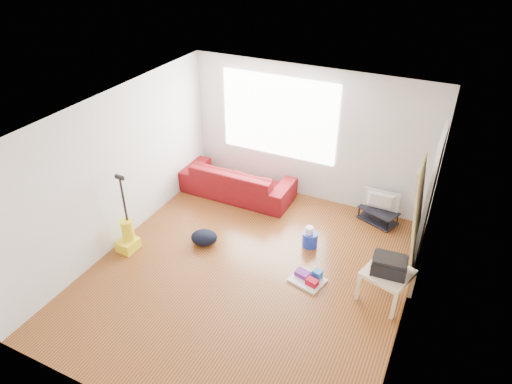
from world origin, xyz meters
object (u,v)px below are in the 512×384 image
at_px(side_table, 387,276).
at_px(vacuum, 128,236).
at_px(tv_stand, 378,215).
at_px(cleaning_tray, 309,278).
at_px(backpack, 205,243).
at_px(sofa, 238,194).
at_px(bucket, 309,245).

distance_m(side_table, vacuum, 4.01).
xyz_separation_m(tv_stand, vacuum, (-3.45, -2.49, 0.12)).
xyz_separation_m(tv_stand, side_table, (0.50, -1.82, 0.28)).
distance_m(cleaning_tray, vacuum, 2.94).
bearing_deg(side_table, backpack, -179.39).
relative_size(backpack, vacuum, 0.33).
bearing_deg(sofa, side_table, 153.61).
bearing_deg(cleaning_tray, vacuum, -169.61).
xyz_separation_m(side_table, bucket, (-1.34, 0.67, -0.41)).
bearing_deg(bucket, backpack, -156.21).
bearing_deg(sofa, bucket, 153.58).
bearing_deg(vacuum, sofa, 72.35).
xyz_separation_m(side_table, cleaning_tray, (-1.07, -0.14, -0.36)).
bearing_deg(vacuum, tv_stand, 38.45).
relative_size(tv_stand, side_table, 1.00).
relative_size(sofa, bucket, 8.59).
height_order(bucket, cleaning_tray, cleaning_tray).
xyz_separation_m(sofa, side_table, (3.13, -1.55, 0.41)).
bearing_deg(cleaning_tray, backpack, 176.64).
bearing_deg(sofa, vacuum, 69.75).
distance_m(tv_stand, vacuum, 4.26).
relative_size(bucket, vacuum, 0.19).
xyz_separation_m(tv_stand, cleaning_tray, (-0.56, -1.96, -0.08)).
xyz_separation_m(sofa, bucket, (1.79, -0.89, 0.00)).
xyz_separation_m(cleaning_tray, backpack, (-1.86, 0.11, -0.05)).
height_order(sofa, bucket, sofa).
height_order(tv_stand, backpack, tv_stand).
distance_m(tv_stand, side_table, 1.91).
height_order(sofa, cleaning_tray, sofa).
distance_m(sofa, side_table, 3.52).
bearing_deg(backpack, side_table, -19.24).
bearing_deg(vacuum, backpack, 34.43).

